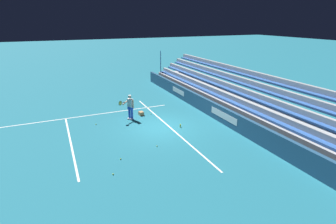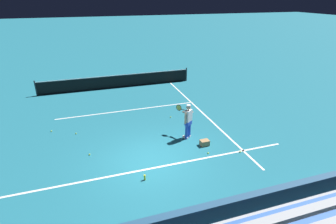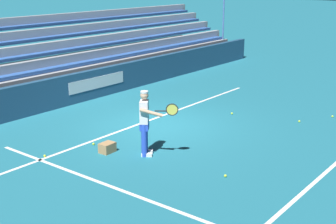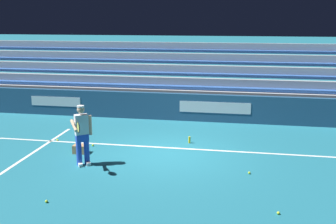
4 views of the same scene
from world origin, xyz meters
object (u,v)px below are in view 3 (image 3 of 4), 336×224
tennis_ball_stray_back (232,113)px  tennis_ball_far_right (45,156)px  water_bottle (142,112)px  tennis_ball_near_player (299,121)px  tennis_ball_by_box (332,116)px  ball_box_cardboard (107,148)px  tennis_player (145,122)px  tennis_ball_on_baseline (93,144)px  tennis_ball_far_left (225,176)px

tennis_ball_stray_back → tennis_ball_far_right: (6.33, -1.82, 0.00)m
tennis_ball_far_right → water_bottle: (-4.44, -0.54, 0.08)m
tennis_ball_near_player → tennis_ball_by_box: same height
ball_box_cardboard → tennis_ball_by_box: 7.72m
ball_box_cardboard → tennis_ball_near_player: 6.37m
ball_box_cardboard → tennis_ball_near_player: bearing=152.4°
tennis_ball_by_box → tennis_player: bearing=-22.7°
tennis_player → water_bottle: tennis_player is taller
ball_box_cardboard → tennis_ball_on_baseline: (-0.15, -0.69, -0.10)m
tennis_ball_on_baseline → tennis_ball_by_box: (-6.68, 4.28, 0.00)m
tennis_player → tennis_ball_stray_back: 4.69m
tennis_ball_near_player → tennis_ball_stray_back: size_ratio=1.00×
tennis_ball_far_right → tennis_ball_near_player: bearing=150.0°
tennis_player → tennis_ball_on_baseline: 1.86m
ball_box_cardboard → tennis_ball_on_baseline: bearing=-102.1°
tennis_ball_far_right → tennis_ball_far_left: (-1.79, 4.33, 0.00)m
tennis_player → tennis_ball_stray_back: size_ratio=25.98×
tennis_ball_far_left → water_bottle: water_bottle is taller
tennis_ball_far_right → tennis_player: bearing=131.3°
tennis_ball_far_right → tennis_ball_by_box: bearing=150.2°
water_bottle → tennis_ball_near_player: bearing=118.5°
ball_box_cardboard → tennis_ball_far_right: ball_box_cardboard is taller
ball_box_cardboard → tennis_ball_stray_back: 5.15m
water_bottle → tennis_ball_by_box: bearing=125.2°
tennis_ball_on_baseline → tennis_ball_near_player: bearing=146.5°
tennis_player → tennis_ball_far_left: 2.52m
tennis_ball_by_box → tennis_ball_far_right: size_ratio=1.00×
tennis_ball_far_left → tennis_ball_on_baseline: bearing=-84.2°
tennis_ball_near_player → tennis_ball_far_left: 5.10m
ball_box_cardboard → water_bottle: bearing=-153.9°
tennis_ball_far_left → tennis_ball_near_player: bearing=-176.0°
tennis_player → tennis_ball_far_left: tennis_player is taller
tennis_player → ball_box_cardboard: (0.48, -0.93, -0.76)m
tennis_player → tennis_ball_stray_back: tennis_player is taller
ball_box_cardboard → water_bottle: ball_box_cardboard is taller
tennis_ball_on_baseline → tennis_ball_far_right: (1.39, -0.34, 0.00)m
tennis_ball_by_box → tennis_ball_far_left: (6.28, -0.29, 0.00)m
tennis_ball_on_baseline → tennis_ball_far_left: (-0.40, 3.99, 0.00)m
tennis_ball_stray_back → tennis_ball_far_left: bearing=28.9°
tennis_ball_far_right → water_bottle: bearing=-173.1°
ball_box_cardboard → tennis_ball_far_left: (-0.55, 3.30, -0.10)m
tennis_ball_near_player → tennis_ball_far_right: (6.89, -3.97, 0.00)m
tennis_ball_far_right → tennis_ball_far_left: bearing=112.5°
tennis_ball_far_right → water_bottle: size_ratio=0.30×
tennis_ball_stray_back → tennis_ball_far_left: (4.54, 2.50, 0.00)m
tennis_ball_by_box → tennis_ball_far_left: bearing=-2.7°
tennis_player → tennis_ball_far_right: (1.72, -1.96, -0.86)m
tennis_player → tennis_ball_stray_back: bearing=-178.3°
tennis_player → tennis_ball_near_player: bearing=158.7°
tennis_player → tennis_ball_by_box: tennis_player is taller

